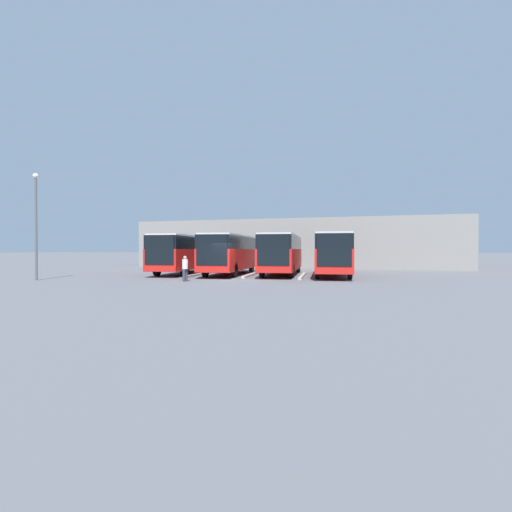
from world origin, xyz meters
TOP-DOWN VIEW (x-y plane):
  - ground_plane at (0.00, 0.00)m, footprint 600.00×600.00m
  - bus_0 at (-6.21, -5.75)m, footprint 3.93×11.43m
  - curb_divider_0 at (-4.14, -4.10)m, footprint 1.10×6.75m
  - bus_1 at (-2.07, -6.07)m, footprint 3.93×11.43m
  - curb_divider_1 at (0.00, -4.41)m, footprint 1.10×6.75m
  - bus_2 at (2.07, -5.16)m, footprint 3.93×11.43m
  - curb_divider_2 at (4.14, -3.50)m, footprint 1.10×6.75m
  - bus_3 at (6.20, -5.21)m, footprint 3.93×11.43m
  - pedestrian at (2.28, 2.51)m, footprint 0.46×0.46m
  - station_building at (0.00, -23.53)m, footprint 37.53×15.64m
  - lamppost at (12.26, 4.57)m, footprint 0.36×0.36m

SIDE VIEW (x-z plane):
  - ground_plane at x=0.00m, z-range 0.00..0.00m
  - curb_divider_0 at x=-4.14m, z-range 0.00..0.15m
  - curb_divider_1 at x=0.00m, z-range 0.00..0.15m
  - curb_divider_2 at x=4.14m, z-range 0.00..0.15m
  - pedestrian at x=2.28m, z-range 0.06..1.71m
  - bus_0 at x=-6.21m, z-range 0.19..3.42m
  - bus_1 at x=-2.07m, z-range 0.19..3.42m
  - bus_2 at x=2.07m, z-range 0.19..3.42m
  - bus_3 at x=6.20m, z-range 0.19..3.42m
  - station_building at x=0.00m, z-range 0.03..5.56m
  - lamppost at x=12.26m, z-range 0.58..7.74m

